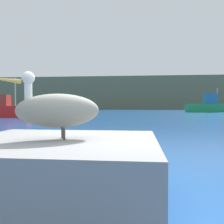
% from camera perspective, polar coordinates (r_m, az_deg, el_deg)
% --- Properties ---
extents(ground_plane, '(260.00, 260.00, 0.00)m').
position_cam_1_polar(ground_plane, '(3.63, -0.31, -19.68)').
color(ground_plane, '#194C93').
extents(hillside_backdrop, '(140.00, 10.99, 9.21)m').
position_cam_1_polar(hillside_backdrop, '(73.27, 5.91, 4.36)').
color(hillside_backdrop, '#5B664C').
rests_on(hillside_backdrop, ground).
extents(pier_dock, '(2.40, 2.17, 0.90)m').
position_cam_1_polar(pier_dock, '(3.21, -12.17, -14.16)').
color(pier_dock, gray).
rests_on(pier_dock, ground).
extents(pelican, '(1.28, 0.82, 0.82)m').
position_cam_1_polar(pelican, '(3.09, -12.55, 0.56)').
color(pelican, gray).
rests_on(pelican, pier_dock).
extents(fishing_boat_green, '(7.15, 3.83, 4.14)m').
position_cam_1_polar(fishing_boat_green, '(45.03, 21.29, 1.33)').
color(fishing_boat_green, '#1E8C4C').
rests_on(fishing_boat_green, ground).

